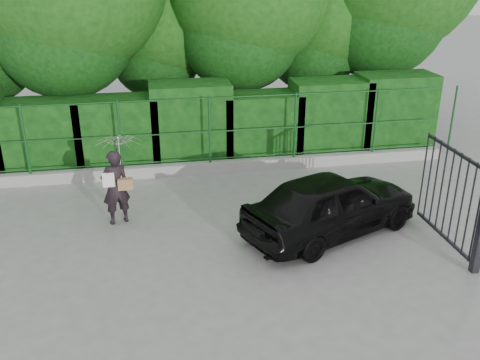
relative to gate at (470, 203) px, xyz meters
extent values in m
plane|color=gray|center=(-4.60, 0.72, -1.19)|extent=(80.00, 80.00, 0.00)
cube|color=#9E9E99|center=(-4.60, 5.22, -1.04)|extent=(14.00, 0.25, 0.30)
cylinder|color=#14451B|center=(-8.80, 5.22, 0.01)|extent=(0.06, 0.06, 1.80)
cylinder|color=#14451B|center=(-6.50, 5.22, 0.01)|extent=(0.06, 0.06, 1.80)
cylinder|color=#14451B|center=(-4.20, 5.22, 0.01)|extent=(0.06, 0.06, 1.80)
cylinder|color=#14451B|center=(-1.90, 5.22, 0.01)|extent=(0.06, 0.06, 1.80)
cylinder|color=#14451B|center=(0.40, 5.22, 0.01)|extent=(0.06, 0.06, 1.80)
cylinder|color=#14451B|center=(2.70, 5.22, 0.01)|extent=(0.06, 0.06, 1.80)
cylinder|color=#14451B|center=(-4.60, 5.22, -0.79)|extent=(13.60, 0.03, 0.03)
cylinder|color=#14451B|center=(-4.60, 5.22, -0.04)|extent=(13.60, 0.03, 0.03)
cylinder|color=#14451B|center=(-4.60, 5.22, 0.86)|extent=(13.60, 0.03, 0.03)
cube|color=black|center=(-8.60, 6.22, -0.23)|extent=(2.20, 1.20, 1.92)
cube|color=black|center=(-6.60, 6.22, -0.23)|extent=(2.20, 1.20, 1.92)
cube|color=black|center=(-4.60, 6.22, -0.07)|extent=(2.20, 1.20, 2.24)
cube|color=black|center=(-2.60, 6.22, -0.26)|extent=(2.20, 1.20, 1.86)
cube|color=black|center=(-0.60, 6.22, -0.10)|extent=(2.20, 1.20, 2.17)
cube|color=black|center=(1.40, 6.22, -0.06)|extent=(2.20, 1.20, 2.26)
cylinder|color=black|center=(-7.60, 7.92, 1.06)|extent=(0.36, 0.36, 4.50)
cylinder|color=black|center=(-5.10, 9.22, 0.44)|extent=(0.36, 0.36, 3.25)
sphere|color=#14470F|center=(-5.10, 9.22, 2.39)|extent=(3.90, 3.90, 3.90)
cylinder|color=black|center=(-2.60, 8.22, 0.94)|extent=(0.36, 0.36, 4.25)
cylinder|color=black|center=(-0.10, 8.92, 0.56)|extent=(0.36, 0.36, 3.50)
sphere|color=#14470F|center=(-0.10, 8.92, 2.66)|extent=(4.20, 4.20, 4.20)
cylinder|color=black|center=(1.90, 8.52, 1.19)|extent=(0.36, 0.36, 4.75)
cube|color=#222228|center=(0.00, 0.67, -1.04)|extent=(0.05, 2.00, 0.06)
cube|color=#222228|center=(0.00, 0.67, 0.76)|extent=(0.05, 2.00, 0.06)
cylinder|color=#222228|center=(0.00, -0.28, -0.14)|extent=(0.04, 0.04, 1.90)
cylinder|color=#222228|center=(0.00, -0.03, -0.14)|extent=(0.04, 0.04, 1.90)
cylinder|color=#222228|center=(0.00, 0.22, -0.14)|extent=(0.04, 0.04, 1.90)
cylinder|color=#222228|center=(0.00, 0.47, -0.14)|extent=(0.04, 0.04, 1.90)
cylinder|color=#222228|center=(0.00, 0.72, -0.14)|extent=(0.04, 0.04, 1.90)
cylinder|color=#222228|center=(0.00, 0.97, -0.14)|extent=(0.04, 0.04, 1.90)
cylinder|color=#222228|center=(0.00, 1.22, -0.14)|extent=(0.04, 0.04, 1.90)
cylinder|color=#222228|center=(0.00, 1.47, -0.14)|extent=(0.04, 0.04, 1.90)
cylinder|color=#222228|center=(0.00, 1.72, -0.14)|extent=(0.04, 0.04, 1.90)
imported|color=black|center=(-6.55, 2.71, -0.35)|extent=(0.71, 0.58, 1.67)
imported|color=silver|center=(-6.40, 2.76, 0.36)|extent=(0.94, 0.96, 0.86)
cube|color=olive|center=(-6.33, 2.63, -0.26)|extent=(0.32, 0.15, 0.24)
cube|color=white|center=(-6.67, 2.59, -0.12)|extent=(0.25, 0.02, 0.32)
imported|color=black|center=(-2.14, 1.46, -0.52)|extent=(4.24, 3.02, 1.34)
camera|label=1|loc=(-5.76, -8.06, 4.25)|focal=40.00mm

